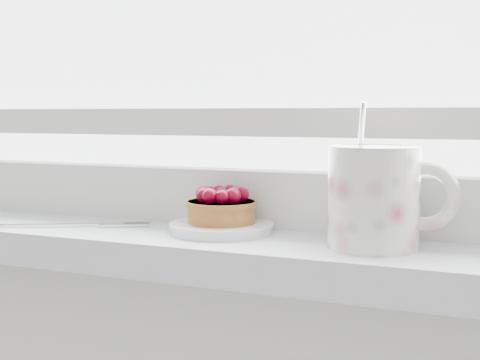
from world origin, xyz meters
The scene contains 4 objects.
saucer centered at (-0.02, 1.90, 0.95)m, with size 0.12×0.12×0.01m, color silver.
raspberry_tart centered at (-0.02, 1.90, 0.97)m, with size 0.08×0.08×0.04m.
floral_mug centered at (0.16, 1.88, 1.00)m, with size 0.14×0.11×0.15m.
fork centered at (-0.22, 1.86, 0.94)m, with size 0.18×0.11×0.00m.
Camera 1 is at (0.31, 1.19, 1.08)m, focal length 50.00 mm.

